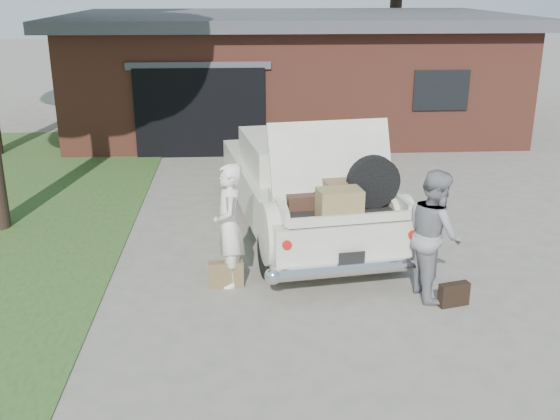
{
  "coord_description": "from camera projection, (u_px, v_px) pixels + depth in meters",
  "views": [
    {
      "loc": [
        -0.56,
        -8.13,
        4.15
      ],
      "look_at": [
        0.0,
        0.6,
        1.1
      ],
      "focal_mm": 42.0,
      "sensor_mm": 36.0,
      "label": 1
    }
  ],
  "objects": [
    {
      "name": "woman_right",
      "position": [
        434.0,
        234.0,
        8.92
      ],
      "size": [
        0.8,
        0.96,
        1.81
      ],
      "primitive_type": "imported",
      "rotation": [
        0.0,
        0.0,
        1.7
      ],
      "color": "gray",
      "rests_on": "ground"
    },
    {
      "name": "house",
      "position": [
        290.0,
        71.0,
        19.38
      ],
      "size": [
        12.8,
        7.8,
        3.3
      ],
      "color": "brown",
      "rests_on": "ground"
    },
    {
      "name": "woman_left",
      "position": [
        229.0,
        226.0,
        9.24
      ],
      "size": [
        0.48,
        0.68,
        1.79
      ],
      "primitive_type": "imported",
      "rotation": [
        0.0,
        0.0,
        -1.49
      ],
      "color": "white",
      "rests_on": "ground"
    },
    {
      "name": "ground",
      "position": [
        283.0,
        299.0,
        9.06
      ],
      "size": [
        90.0,
        90.0,
        0.0
      ],
      "primitive_type": "plane",
      "color": "gray",
      "rests_on": "ground"
    },
    {
      "name": "sedan",
      "position": [
        304.0,
        185.0,
        11.34
      ],
      "size": [
        2.94,
        5.84,
        2.24
      ],
      "rotation": [
        0.0,
        0.0,
        0.15
      ],
      "color": "silver",
      "rests_on": "ground"
    },
    {
      "name": "suitcase_left",
      "position": [
        226.0,
        274.0,
        9.37
      ],
      "size": [
        0.51,
        0.19,
        0.38
      ],
      "primitive_type": "cube",
      "rotation": [
        0.0,
        0.0,
        0.07
      ],
      "color": "brown",
      "rests_on": "ground"
    },
    {
      "name": "suitcase_right",
      "position": [
        454.0,
        294.0,
        8.83
      ],
      "size": [
        0.44,
        0.24,
        0.33
      ],
      "primitive_type": "cube",
      "rotation": [
        0.0,
        0.0,
        0.25
      ],
      "color": "black",
      "rests_on": "ground"
    }
  ]
}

